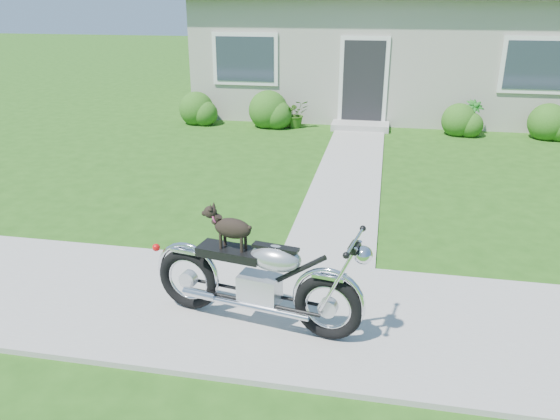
% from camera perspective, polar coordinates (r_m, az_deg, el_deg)
% --- Properties ---
extents(ground, '(80.00, 80.00, 0.00)m').
position_cam_1_polar(ground, '(5.83, 18.60, -11.88)').
color(ground, '#235114').
rests_on(ground, ground).
extents(sidewalk, '(24.00, 2.20, 0.04)m').
position_cam_1_polar(sidewalk, '(5.82, 18.62, -11.71)').
color(sidewalk, '#9E9B93').
rests_on(sidewalk, ground).
extents(walkway, '(1.20, 8.00, 0.03)m').
position_cam_1_polar(walkway, '(10.34, 7.24, 3.97)').
color(walkway, '#9E9B93').
rests_on(walkway, ground).
extents(house, '(12.60, 7.03, 4.50)m').
position_cam_1_polar(house, '(16.90, 14.76, 17.64)').
color(house, '#ACA89C').
rests_on(house, ground).
extents(shrub_row, '(11.04, 0.99, 0.99)m').
position_cam_1_polar(shrub_row, '(13.63, 12.54, 9.51)').
color(shrub_row, '#2B5C18').
rests_on(shrub_row, ground).
extents(potted_plant_left, '(0.78, 0.73, 0.69)m').
position_cam_1_polar(potted_plant_left, '(13.86, 1.69, 10.03)').
color(potted_plant_left, '#325F19').
rests_on(potted_plant_left, ground).
extents(potted_plant_right, '(0.61, 0.61, 0.82)m').
position_cam_1_polar(potted_plant_right, '(13.82, 19.48, 9.07)').
color(potted_plant_right, '#1D6A1D').
rests_on(potted_plant_right, ground).
extents(motorcycle_with_dog, '(2.21, 0.72, 1.19)m').
position_cam_1_polar(motorcycle_with_dog, '(5.33, -2.31, -7.02)').
color(motorcycle_with_dog, black).
rests_on(motorcycle_with_dog, sidewalk).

